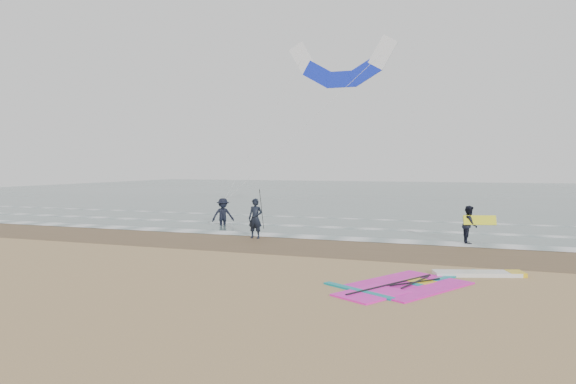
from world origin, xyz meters
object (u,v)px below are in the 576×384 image
(windsurf_rig, at_px, (429,282))
(person_wading, at_px, (223,209))
(person_standing, at_px, (255,218))
(surf_kite, at_px, (341,68))
(person_walking, at_px, (469,225))

(windsurf_rig, bearing_deg, person_wading, 138.52)
(windsurf_rig, xyz_separation_m, person_wading, (-11.36, 10.04, 0.88))
(windsurf_rig, distance_m, person_standing, 10.13)
(windsurf_rig, xyz_separation_m, surf_kite, (-6.15, 14.96, 8.86))
(windsurf_rig, bearing_deg, surf_kite, 112.36)
(person_walking, xyz_separation_m, surf_kite, (-7.17, 7.06, 8.10))
(windsurf_rig, relative_size, person_standing, 3.00)
(person_standing, xyz_separation_m, person_walking, (8.90, 1.58, -0.10))
(person_standing, bearing_deg, windsurf_rig, -36.77)
(person_standing, relative_size, person_wading, 0.97)
(person_standing, relative_size, surf_kite, 0.19)
(surf_kite, bearing_deg, person_wading, -136.68)
(windsurf_rig, relative_size, surf_kite, 0.57)
(person_walking, xyz_separation_m, person_wading, (-12.38, 2.15, 0.13))
(person_standing, height_order, person_walking, person_standing)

